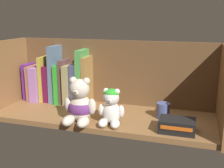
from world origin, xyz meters
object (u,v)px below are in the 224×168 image
Objects in this scene: book_5 at (56,74)px; teddy_bear_larger at (80,105)px; book_4 at (51,83)px; small_product_box at (177,125)px; book_8 at (71,83)px; book_6 at (62,83)px; book_2 at (40,83)px; book_9 at (77,83)px; book_3 at (45,78)px; book_10 at (83,77)px; pillar_candle at (163,110)px; book_7 at (66,81)px; teddy_bear_smaller at (111,108)px; book_0 at (30,81)px; book_11 at (88,80)px; book_1 at (35,82)px.

teddy_bear_larger is (20.01, -20.61, -5.91)cm from book_5.
book_4 is 60.45cm from small_product_box.
book_5 is 58.18cm from small_product_box.
book_6 is at bearing 180.00° from book_8.
book_9 reaches higher than book_2.
book_3 reaches higher than small_product_box.
book_10 is (15.72, 0.00, 3.81)cm from book_4.
pillar_candle is at bearing -11.47° from book_9.
book_6 is 2.32cm from book_7.
small_product_box is at bearing -24.62° from book_10.
book_9 is at bearing 168.53° from pillar_candle.
book_3 is 3.24cm from book_4.
book_7 is 1.47× the size of teddy_bear_smaller.
teddy_bear_larger is at bearing -177.23° from small_product_box.
book_8 is at bearing 0.00° from book_4.
book_2 is 1.29× the size of small_product_box.
teddy_bear_smaller is at bearing -41.72° from book_9.
book_0 is at bearing 180.00° from book_10.
book_5 is 1.42× the size of book_9.
teddy_bear_smaller is (31.24, -19.13, -6.25)cm from book_5.
book_5 reaches higher than book_2.
book_3 reaches higher than book_6.
pillar_candle is at bearing -8.64° from book_4.
book_11 reaches higher than book_7.
small_product_box is (62.60, -18.96, -5.44)cm from book_2.
teddy_bear_larger is (23.07, -20.61, -1.52)cm from book_4.
book_9 is 5.61cm from book_11.
book_6 reaches higher than teddy_bear_smaller.
book_3 is (5.69, 0.00, 2.11)cm from book_1.
book_10 is at bearing 0.00° from book_2.
book_2 is at bearing 180.00° from book_9.
book_10 reaches higher than book_0.
book_6 is at bearing 159.84° from small_product_box.
book_8 is at bearing 122.26° from teddy_bear_larger.
book_3 is at bearing 0.00° from book_1.
book_0 is 5.15cm from book_2.
book_5 is 4.58cm from book_6.
book_2 is 35.24cm from teddy_bear_larger.
book_10 is 1.43× the size of teddy_bear_larger.
book_11 reaches higher than book_4.
small_product_box is (38.89, -18.96, -8.21)cm from book_11.
book_2 is at bearing 180.00° from book_3.
book_4 is 0.68× the size of book_10.
book_2 is 0.87× the size of book_9.
book_5 is 5.33cm from book_7.
pillar_candle is at bearing 117.70° from small_product_box.
book_7 is at bearing 180.00° from book_10.
book_4 is 0.65× the size of book_5.
small_product_box is (59.72, -18.96, -7.76)cm from book_3.
book_3 is 54.86cm from pillar_candle.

